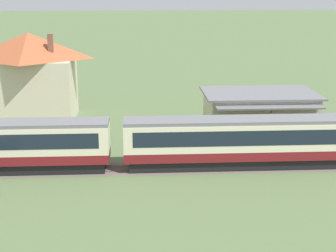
{
  "coord_description": "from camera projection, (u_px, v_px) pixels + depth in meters",
  "views": [
    {
      "loc": [
        -25.37,
        -40.83,
        15.07
      ],
      "look_at": [
        -22.74,
        4.22,
        2.79
      ],
      "focal_mm": 55.0,
      "sensor_mm": 36.0,
      "label": 1
    }
  ],
  "objects": [
    {
      "name": "station_house_terracotta_roof",
      "position": [
        31.0,
        75.0,
        59.02
      ],
      "size": [
        10.5,
        8.2,
        10.05
      ],
      "color": "beige",
      "rests_on": "ground_plane"
    },
    {
      "name": "railway_track",
      "position": [
        139.0,
        168.0,
        44.05
      ],
      "size": [
        153.68,
        3.6,
        0.04
      ],
      "color": "#665B51",
      "rests_on": "ground_plane"
    },
    {
      "name": "station_building",
      "position": [
        259.0,
        113.0,
        54.06
      ],
      "size": [
        11.76,
        9.01,
        4.42
      ],
      "color": "beige",
      "rests_on": "ground_plane"
    },
    {
      "name": "passenger_train",
      "position": [
        239.0,
        140.0,
        43.91
      ],
      "size": [
        100.99,
        3.0,
        4.29
      ],
      "color": "maroon",
      "rests_on": "ground_plane"
    }
  ]
}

